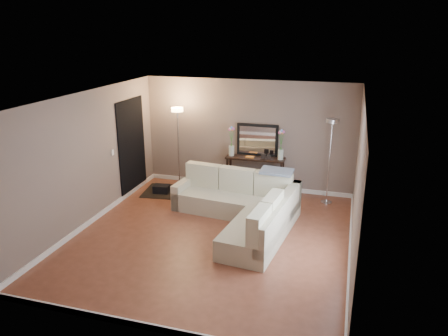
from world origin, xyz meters
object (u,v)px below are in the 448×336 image
(sectional_sofa, at_px, (244,207))
(floor_lamp_lit, at_px, (178,132))
(console_table, at_px, (251,172))
(floor_lamp_unlit, at_px, (331,145))

(sectional_sofa, relative_size, floor_lamp_lit, 1.41)
(sectional_sofa, relative_size, console_table, 1.99)
(console_table, bearing_deg, floor_lamp_lit, -172.81)
(sectional_sofa, distance_m, console_table, 1.76)
(console_table, distance_m, floor_lamp_lit, 1.97)
(floor_lamp_lit, relative_size, floor_lamp_unlit, 1.02)
(console_table, distance_m, floor_lamp_unlit, 1.99)
(sectional_sofa, height_order, floor_lamp_lit, floor_lamp_lit)
(console_table, xyz_separation_m, floor_lamp_lit, (-1.74, -0.22, 0.90))
(console_table, relative_size, floor_lamp_unlit, 0.72)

